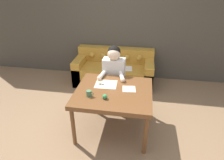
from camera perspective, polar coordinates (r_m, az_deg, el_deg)
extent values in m
plane|color=#846647|center=(3.46, -1.17, -14.28)|extent=(16.00, 16.00, 0.00)
cube|color=#474238|center=(4.75, 3.49, 15.66)|extent=(8.00, 0.06, 2.60)
cube|color=brown|center=(3.09, 0.45, -3.63)|extent=(1.18, 1.04, 0.07)
cylinder|color=brown|center=(3.08, -11.00, -13.05)|extent=(0.06, 0.06, 0.67)
cylinder|color=brown|center=(2.93, 9.57, -15.36)|extent=(0.06, 0.06, 0.67)
cylinder|color=brown|center=(3.77, -6.43, -4.02)|extent=(0.06, 0.06, 0.67)
cylinder|color=brown|center=(3.65, 9.82, -5.45)|extent=(0.06, 0.06, 0.67)
cube|color=#B7842D|center=(4.71, 0.53, 1.62)|extent=(1.80, 0.81, 0.44)
cube|color=#B7842D|center=(4.82, 1.11, 7.33)|extent=(1.80, 0.22, 0.34)
cube|color=#B7842D|center=(4.85, -8.85, 3.14)|extent=(0.20, 0.81, 0.60)
cube|color=#B7842D|center=(4.64, 10.36, 1.74)|extent=(0.20, 0.81, 0.60)
sphere|color=#B7842D|center=(4.81, -5.79, 7.14)|extent=(0.13, 0.13, 0.13)
sphere|color=#B7842D|center=(4.75, -2.50, 6.97)|extent=(0.13, 0.13, 0.13)
sphere|color=#B7842D|center=(4.70, 0.87, 6.77)|extent=(0.13, 0.13, 0.13)
sphere|color=#B7842D|center=(4.67, 4.29, 6.54)|extent=(0.13, 0.13, 0.13)
sphere|color=#B7842D|center=(4.66, 7.74, 6.29)|extent=(0.13, 0.13, 0.13)
cube|color=white|center=(4.50, 3.87, 3.30)|extent=(0.32, 0.30, 0.00)
cylinder|color=#33281E|center=(3.93, 0.53, -4.19)|extent=(0.28, 0.28, 0.46)
cube|color=beige|center=(3.68, 0.56, 2.27)|extent=(0.40, 0.22, 0.53)
sphere|color=beige|center=(3.52, 0.54, 7.45)|extent=(0.23, 0.23, 0.23)
sphere|color=black|center=(3.54, 0.61, 8.05)|extent=(0.23, 0.23, 0.23)
cylinder|color=beige|center=(3.48, -2.85, 1.50)|extent=(0.11, 0.27, 0.07)
sphere|color=beige|center=(3.37, -3.67, 0.52)|extent=(0.08, 0.08, 0.08)
cylinder|color=beige|center=(3.43, 2.75, 1.07)|extent=(0.14, 0.28, 0.07)
sphere|color=beige|center=(3.31, 3.11, 0.02)|extent=(0.08, 0.08, 0.08)
cube|color=beige|center=(3.25, -1.72, -1.21)|extent=(0.36, 0.31, 0.00)
cube|color=beige|center=(3.13, 4.88, -2.57)|extent=(0.23, 0.22, 0.00)
cube|color=silver|center=(3.23, -1.06, -1.39)|extent=(0.13, 0.02, 0.00)
cube|color=black|center=(3.24, -2.92, -1.32)|extent=(0.08, 0.02, 0.00)
torus|color=black|center=(3.24, -3.65, -1.30)|extent=(0.04, 0.04, 0.01)
cube|color=silver|center=(3.21, -1.17, -1.59)|extent=(0.13, 0.05, 0.00)
cube|color=black|center=(3.25, -2.84, -1.20)|extent=(0.08, 0.03, 0.00)
torus|color=black|center=(3.27, -3.49, -1.04)|extent=(0.04, 0.04, 0.01)
cylinder|color=silver|center=(3.23, -2.19, -1.35)|extent=(0.01, 0.01, 0.01)
cylinder|color=#47704C|center=(2.94, -6.63, -3.82)|extent=(0.08, 0.08, 0.09)
torus|color=#47704C|center=(2.93, -5.70, -3.83)|extent=(0.05, 0.01, 0.05)
cylinder|color=#4C3828|center=(2.89, -2.04, -5.24)|extent=(0.06, 0.06, 0.01)
sphere|color=#338C4C|center=(2.87, -2.05, -4.74)|extent=(0.07, 0.07, 0.07)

